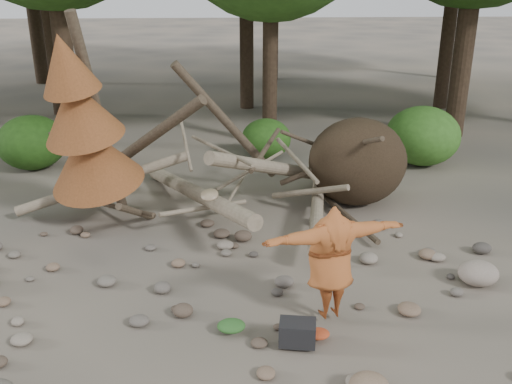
{
  "coord_description": "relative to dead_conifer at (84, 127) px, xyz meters",
  "views": [
    {
      "loc": [
        -0.32,
        -7.69,
        4.98
      ],
      "look_at": [
        0.17,
        1.5,
        1.4
      ],
      "focal_mm": 40.0,
      "sensor_mm": 36.0,
      "label": 1
    }
  ],
  "objects": [
    {
      "name": "cloth_green",
      "position": [
        2.81,
        -3.99,
        -2.03
      ],
      "size": [
        0.42,
        0.35,
        0.16
      ],
      "primitive_type": "ellipsoid",
      "color": "#2B5C24",
      "rests_on": "ground"
    },
    {
      "name": "bush_left",
      "position": [
        -2.38,
        3.83,
        -1.39
      ],
      "size": [
        1.8,
        1.8,
        1.44
      ],
      "primitive_type": "ellipsoid",
      "color": "#234B14",
      "rests_on": "ground"
    },
    {
      "name": "frisbee_thrower",
      "position": [
        4.3,
        -3.68,
        -1.13
      ],
      "size": [
        3.04,
        1.14,
        1.99
      ],
      "color": "#AE5727",
      "rests_on": "ground"
    },
    {
      "name": "ground",
      "position": [
        3.12,
        -3.37,
        -2.11
      ],
      "size": [
        120.0,
        120.0,
        0.0
      ],
      "primitive_type": "plane",
      "color": "#514C44",
      "rests_on": "ground"
    },
    {
      "name": "cloth_orange",
      "position": [
        4.06,
        -4.23,
        -2.05
      ],
      "size": [
        0.33,
        0.27,
        0.12
      ],
      "primitive_type": "ellipsoid",
      "color": "#AD3E1D",
      "rests_on": "ground"
    },
    {
      "name": "bush_mid",
      "position": [
        3.92,
        4.43,
        -1.55
      ],
      "size": [
        1.4,
        1.4,
        1.12
      ],
      "primitive_type": "ellipsoid",
      "color": "#2E601B",
      "rests_on": "ground"
    },
    {
      "name": "backpack",
      "position": [
        3.74,
        -4.35,
        -1.94
      ],
      "size": [
        0.56,
        0.42,
        0.34
      ],
      "primitive_type": "cube",
      "rotation": [
        0.0,
        0.0,
        -0.16
      ],
      "color": "black",
      "rests_on": "ground"
    },
    {
      "name": "dead_conifer",
      "position": [
        0.0,
        0.0,
        0.0
      ],
      "size": [
        2.06,
        2.16,
        4.35
      ],
      "color": "#4C3F30",
      "rests_on": "ground"
    },
    {
      "name": "boulder_mid_right",
      "position": [
        7.01,
        -2.79,
        -1.91
      ],
      "size": [
        0.68,
        0.61,
        0.41
      ],
      "primitive_type": "ellipsoid",
      "color": "gray",
      "rests_on": "ground"
    },
    {
      "name": "bush_right",
      "position": [
        8.12,
        3.63,
        -1.31
      ],
      "size": [
        2.0,
        2.0,
        1.6
      ],
      "primitive_type": "ellipsoid",
      "color": "#397123",
      "rests_on": "ground"
    },
    {
      "name": "deadfall_pile",
      "position": [
        5.13,
        0.87,
        -1.16
      ],
      "size": [
        8.55,
        5.24,
        3.3
      ],
      "color": "#332619",
      "rests_on": "ground"
    }
  ]
}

